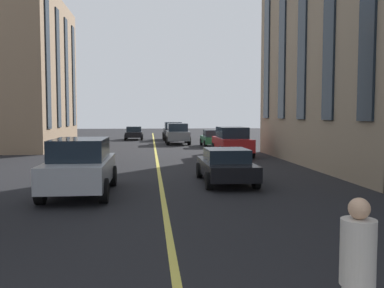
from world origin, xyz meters
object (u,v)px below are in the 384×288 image
object	(u,v)px
car_red_far	(232,141)
pedestrian_near	(357,279)
car_green_oncoming	(213,138)
car_black_trailing	(173,131)
car_black_parked_a	(134,133)
car_black_parked_b	(226,165)
car_silver_mid	(80,166)
car_grey_near	(177,133)

from	to	relation	value
car_red_far	pedestrian_near	size ratio (longest dim) A/B	2.61
car_red_far	car_green_oncoming	bearing A→B (deg)	-0.00
car_red_far	car_black_trailing	size ratio (longest dim) A/B	1.00
car_black_trailing	car_black_parked_a	bearing A→B (deg)	79.12
car_black_parked_b	car_black_trailing	size ratio (longest dim) A/B	0.94
car_black_parked_a	car_silver_mid	bearing A→B (deg)	178.78
car_red_far	car_black_parked_b	bearing A→B (deg)	167.59
car_black_parked_b	car_grey_near	size ratio (longest dim) A/B	0.94
car_black_parked_b	car_grey_near	bearing A→B (deg)	1.17
car_red_far	pedestrian_near	bearing A→B (deg)	172.25
car_black_trailing	car_black_parked_a	xyz separation A→B (m)	(0.79, 4.13, -0.27)
car_red_far	car_green_oncoming	distance (m)	8.19
car_black_parked_b	pedestrian_near	bearing A→B (deg)	176.51
car_silver_mid	car_black_parked_a	size ratio (longest dim) A/B	1.21
car_silver_mid	car_grey_near	world-z (taller)	same
car_black_parked_b	pedestrian_near	xyz separation A→B (m)	(-11.94, 0.73, 0.20)
car_grey_near	car_black_parked_a	bearing A→B (deg)	30.68
car_black_parked_a	pedestrian_near	bearing A→B (deg)	-174.57
car_silver_mid	car_black_trailing	size ratio (longest dim) A/B	1.00
car_black_parked_b	car_silver_mid	size ratio (longest dim) A/B	0.94
car_black_parked_b	car_green_oncoming	size ratio (longest dim) A/B	1.13
car_grey_near	car_green_oncoming	bearing A→B (deg)	-139.62
car_grey_near	car_black_parked_a	world-z (taller)	car_grey_near
car_black_parked_b	pedestrian_near	distance (m)	11.96
car_silver_mid	car_green_oncoming	size ratio (longest dim) A/B	1.21
car_green_oncoming	car_grey_near	bearing A→B (deg)	40.38
car_black_parked_b	car_green_oncoming	xyz separation A→B (m)	(18.87, -2.35, -0.00)
car_black_trailing	car_green_oncoming	distance (m)	9.98
car_black_trailing	pedestrian_near	xyz separation A→B (m)	(-40.37, 0.22, -0.06)
car_grey_near	car_black_trailing	xyz separation A→B (m)	(6.27, 0.06, 0.00)
car_green_oncoming	pedestrian_near	size ratio (longest dim) A/B	2.16
car_red_far	car_green_oncoming	xyz separation A→B (m)	(8.19, -0.00, -0.27)
car_red_far	car_black_trailing	world-z (taller)	same
car_black_parked_b	car_black_parked_a	xyz separation A→B (m)	(29.23, 4.64, -0.00)
car_black_parked_b	car_grey_near	distance (m)	22.17
pedestrian_near	car_grey_near	bearing A→B (deg)	-0.46
car_black_parked_b	car_red_far	bearing A→B (deg)	-12.41
car_black_trailing	car_grey_near	bearing A→B (deg)	-179.48
car_grey_near	pedestrian_near	distance (m)	34.11
car_red_far	pedestrian_near	distance (m)	22.83
car_silver_mid	car_green_oncoming	distance (m)	22.00
car_grey_near	car_black_parked_a	size ratio (longest dim) A/B	1.21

